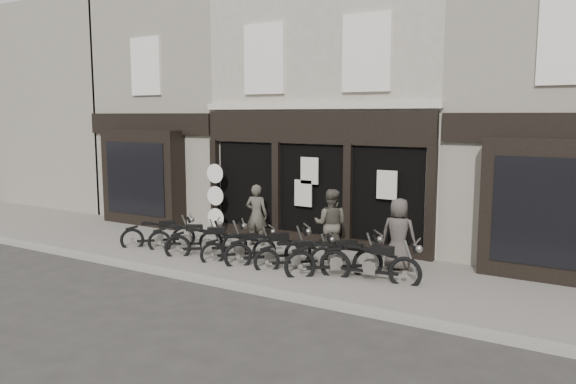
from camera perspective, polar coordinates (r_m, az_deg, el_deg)
The scene contains 18 objects.
ground_plane at distance 13.79m, azimuth -3.59°, elevation -8.17°, with size 90.00×90.00×0.00m, color #2D2B28.
pavement at distance 14.49m, azimuth -1.54°, elevation -7.11°, with size 30.00×4.20×0.12m, color slate.
kerb at distance 12.81m, azimuth -6.83°, elevation -9.16°, with size 30.00×0.25×0.13m, color gray.
central_building at distance 18.45m, azimuth 7.06°, elevation 8.66°, with size 7.30×6.22×8.34m.
neighbour_left at distance 21.81m, azimuth -8.56°, elevation 8.40°, with size 5.60×6.73×8.34m.
filler_left at distance 27.80m, azimuth -21.55°, elevation 7.93°, with size 11.00×6.00×8.20m, color gray.
motorcycle_0 at distance 16.31m, azimuth -12.97°, elevation -4.41°, with size 1.65×1.61×0.99m.
motorcycle_1 at distance 15.71m, azimuth -10.29°, elevation -4.80°, with size 1.84×1.33×0.99m.
motorcycle_2 at distance 15.02m, azimuth -8.19°, elevation -5.26°, with size 1.82×1.59×1.04m.
motorcycle_3 at distance 14.45m, azimuth -4.94°, elevation -5.88°, with size 1.49×1.61×0.95m.
motorcycle_4 at distance 14.01m, azimuth -1.90°, elevation -6.10°, with size 1.77×1.73×1.07m.
motorcycle_5 at distance 13.61m, azimuth 0.80°, elevation -6.71°, with size 1.65×1.48×0.96m.
motorcycle_6 at distance 13.06m, azimuth 4.85°, elevation -7.07°, with size 1.96×1.69×1.12m.
motorcycle_7 at distance 12.78m, azimuth 8.40°, elevation -7.46°, with size 2.34×0.68×1.12m.
man_left at distance 15.93m, azimuth -3.21°, elevation -2.33°, with size 0.63×0.42×1.74m, color #444138.
man_centre at distance 14.42m, azimuth 4.36°, elevation -3.27°, with size 0.88×0.69×1.81m, color #48443A.
man_right at distance 13.61m, azimuth 11.17°, elevation -4.23°, with size 0.85×0.55×1.73m, color #413B36.
advert_sign_post at distance 17.24m, azimuth -7.32°, elevation -0.99°, with size 0.59×0.38×2.41m.
Camera 1 is at (7.61, -10.85, 3.80)m, focal length 35.00 mm.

